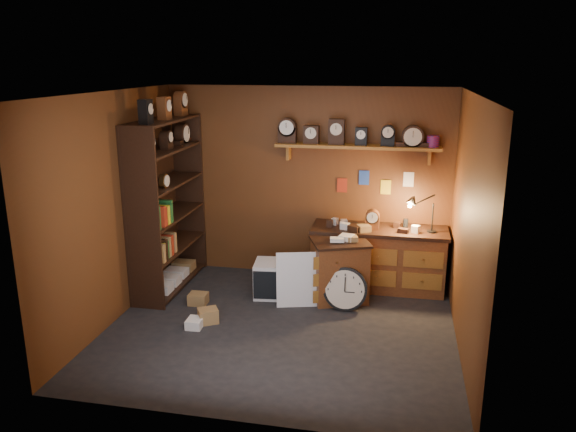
# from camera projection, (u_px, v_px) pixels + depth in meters

# --- Properties ---
(floor) EXTENTS (4.00, 4.00, 0.00)m
(floor) POSITION_uv_depth(u_px,v_px,m) (281.00, 328.00, 6.58)
(floor) COLOR black
(floor) RESTS_ON ground
(room_shell) EXTENTS (4.02, 3.62, 2.71)m
(room_shell) POSITION_uv_depth(u_px,v_px,m) (286.00, 183.00, 6.21)
(room_shell) COLOR #593015
(room_shell) RESTS_ON ground
(shelving_unit) EXTENTS (0.47, 1.60, 2.58)m
(shelving_unit) POSITION_uv_depth(u_px,v_px,m) (165.00, 198.00, 7.51)
(shelving_unit) COLOR black
(shelving_unit) RESTS_ON ground
(workbench) EXTENTS (1.82, 0.66, 1.36)m
(workbench) POSITION_uv_depth(u_px,v_px,m) (378.00, 255.00, 7.65)
(workbench) COLOR brown
(workbench) RESTS_ON ground
(low_cabinet) EXTENTS (0.87, 0.80, 0.89)m
(low_cabinet) POSITION_uv_depth(u_px,v_px,m) (339.00, 268.00, 7.27)
(low_cabinet) COLOR brown
(low_cabinet) RESTS_ON ground
(big_round_clock) EXTENTS (0.55, 0.18, 0.56)m
(big_round_clock) POSITION_uv_depth(u_px,v_px,m) (345.00, 289.00, 7.01)
(big_round_clock) COLOR black
(big_round_clock) RESTS_ON ground
(white_panel) EXTENTS (0.56, 0.28, 0.71)m
(white_panel) POSITION_uv_depth(u_px,v_px,m) (297.00, 305.00, 7.21)
(white_panel) COLOR silver
(white_panel) RESTS_ON ground
(mini_fridge) EXTENTS (0.50, 0.52, 0.47)m
(mini_fridge) POSITION_uv_depth(u_px,v_px,m) (272.00, 279.00, 7.44)
(mini_fridge) COLOR silver
(mini_fridge) RESTS_ON ground
(floor_box_a) EXTENTS (0.24, 0.20, 0.14)m
(floor_box_a) POSITION_uv_depth(u_px,v_px,m) (198.00, 299.00, 7.21)
(floor_box_a) COLOR #9C7644
(floor_box_a) RESTS_ON ground
(floor_box_b) EXTENTS (0.19, 0.22, 0.11)m
(floor_box_b) POSITION_uv_depth(u_px,v_px,m) (195.00, 323.00, 6.58)
(floor_box_b) COLOR white
(floor_box_b) RESTS_ON ground
(floor_box_c) EXTENTS (0.29, 0.28, 0.17)m
(floor_box_c) POSITION_uv_depth(u_px,v_px,m) (208.00, 316.00, 6.70)
(floor_box_c) COLOR #9C7644
(floor_box_c) RESTS_ON ground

